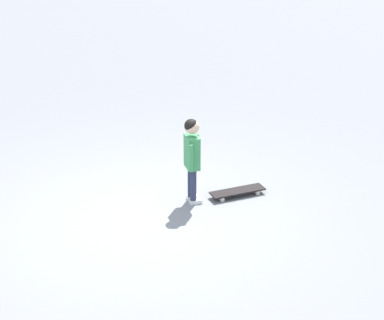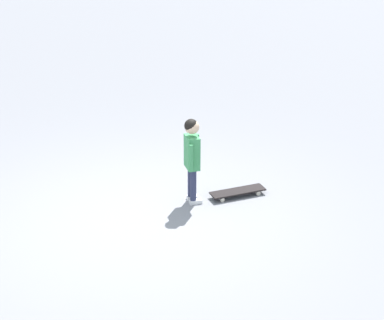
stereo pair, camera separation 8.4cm
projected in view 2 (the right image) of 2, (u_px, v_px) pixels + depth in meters
name	position (u px, v px, depth m)	size (l,w,h in m)	color
ground_plane	(143.00, 217.00, 6.77)	(50.00, 50.00, 0.00)	gray
child_person	(192.00, 152.00, 6.88)	(0.39, 0.21, 1.06)	#2D3351
skateboard	(238.00, 192.00, 7.26)	(0.39, 0.72, 0.07)	black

